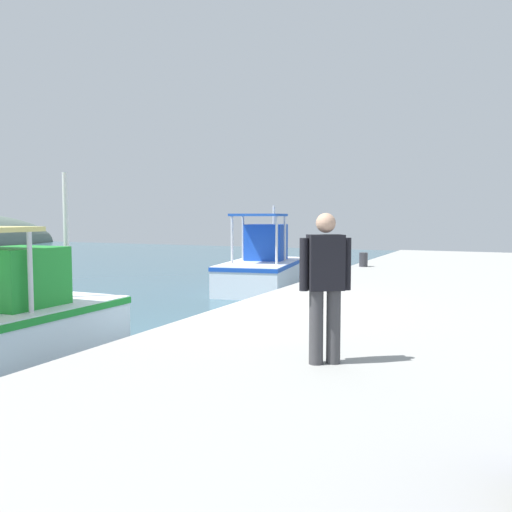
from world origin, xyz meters
TOP-DOWN VIEW (x-y plane):
  - fishing_boat_third at (7.35, 2.67)m, footprint 4.96×2.91m
  - fisherman_standing at (-3.18, -2.87)m, footprint 0.42×0.51m
  - mooring_bollard_third at (4.10, -0.45)m, footprint 0.25×0.25m
  - mooring_bollard_fourth at (8.51, -0.45)m, footprint 0.28×0.28m

SIDE VIEW (x-z plane):
  - fishing_boat_third at x=7.35m, z-range -0.69..2.15m
  - mooring_bollard_fourth at x=8.51m, z-range 0.80..1.26m
  - mooring_bollard_third at x=4.10m, z-range 0.80..1.33m
  - fisherman_standing at x=-3.18m, z-range 0.88..2.58m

